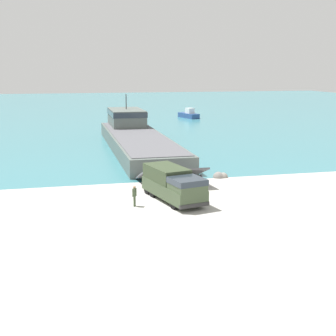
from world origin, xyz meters
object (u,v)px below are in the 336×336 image
object	(u,v)px
military_truck	(173,184)
moored_boat_a	(189,115)
mooring_bollard	(201,178)
soldier_on_ramp	(134,194)
landing_craft	(135,136)

from	to	relation	value
military_truck	moored_boat_a	distance (m)	69.30
military_truck	mooring_bollard	bearing A→B (deg)	130.57
soldier_on_ramp	mooring_bollard	bearing A→B (deg)	-113.89
soldier_on_ramp	moored_boat_a	bearing A→B (deg)	-84.36
military_truck	soldier_on_ramp	xyz separation A→B (m)	(-3.52, -0.97, -0.47)
military_truck	moored_boat_a	size ratio (longest dim) A/B	1.18
landing_craft	mooring_bollard	bearing A→B (deg)	-82.18
landing_craft	mooring_bollard	distance (m)	22.78
moored_boat_a	mooring_bollard	world-z (taller)	moored_boat_a
landing_craft	soldier_on_ramp	distance (m)	29.75
mooring_bollard	moored_boat_a	bearing A→B (deg)	75.38
military_truck	soldier_on_ramp	size ratio (longest dim) A/B	4.54
moored_boat_a	soldier_on_ramp	bearing A→B (deg)	-124.61
landing_craft	mooring_bollard	world-z (taller)	landing_craft
landing_craft	soldier_on_ramp	xyz separation A→B (m)	(-4.87, -29.34, -0.65)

